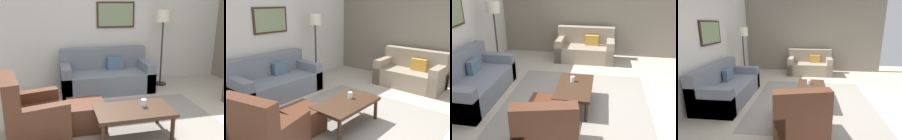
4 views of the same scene
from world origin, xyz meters
TOP-DOWN VIEW (x-y plane):
  - ground_plane at (0.00, 0.00)m, footprint 8.00×8.00m
  - rear_partition at (0.00, 2.60)m, footprint 6.00×0.12m
  - stone_feature_panel at (3.00, 0.00)m, footprint 0.12×5.20m
  - area_rug at (0.00, 0.00)m, footprint 2.83×2.73m
  - couch_main at (-0.06, 2.08)m, footprint 1.94×0.93m
  - couch_loveseat at (2.48, 0.04)m, footprint 0.82×1.57m
  - armchair_leather at (-1.51, 0.22)m, footprint 0.96×0.96m
  - ottoman at (-0.71, 0.41)m, footprint 0.56×0.56m
  - coffee_table at (-0.08, 0.02)m, footprint 1.10×0.64m
  - cup at (0.09, 0.08)m, footprint 0.08×0.08m
  - lamp_standing at (1.25, 2.07)m, footprint 0.32×0.32m
  - framed_artwork at (0.27, 2.51)m, footprint 0.88×0.04m

SIDE VIEW (x-z plane):
  - ground_plane at x=0.00m, z-range 0.00..0.00m
  - area_rug at x=0.00m, z-range 0.00..0.01m
  - ottoman at x=-0.71m, z-range 0.00..0.40m
  - couch_main at x=-0.06m, z-range -0.14..0.74m
  - couch_loveseat at x=2.48m, z-range -0.14..0.74m
  - armchair_leather at x=-1.51m, z-range -0.17..0.78m
  - coffee_table at x=-0.08m, z-range 0.15..0.56m
  - cup at x=0.09m, z-range 0.41..0.51m
  - rear_partition at x=0.00m, z-range 0.00..2.80m
  - stone_feature_panel at x=3.00m, z-range 0.00..2.80m
  - lamp_standing at x=1.25m, z-range 0.55..2.26m
  - framed_artwork at x=0.27m, z-range 1.30..1.88m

